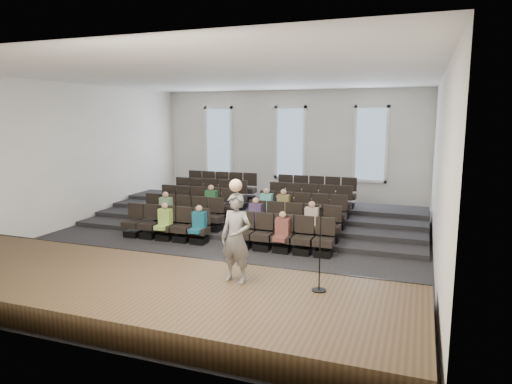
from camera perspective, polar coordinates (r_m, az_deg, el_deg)
ground at (r=14.40m, az=-3.43°, el=-6.09°), size 14.00×14.00×0.00m
ceiling at (r=13.93m, az=-3.64°, el=14.19°), size 12.00×14.00×0.02m
wall_back at (r=20.55m, az=4.35°, el=5.63°), size 12.00×0.04×5.00m
wall_front at (r=8.07m, az=-23.85°, el=-0.98°), size 12.00×0.04×5.00m
wall_left at (r=17.25m, az=-22.24°, el=4.24°), size 0.04×14.00×5.00m
wall_right at (r=12.80m, az=22.04°, el=2.69°), size 0.04×14.00×5.00m
stage at (r=10.09m, az=-15.29°, el=-11.80°), size 11.80×3.60×0.50m
stage_lip at (r=11.49m, az=-10.14°, el=-8.98°), size 11.80×0.06×0.52m
risers at (r=17.23m, az=0.77°, el=-2.82°), size 11.80×4.80×0.60m
seating_rows at (r=15.63m, az=-1.20°, el=-2.27°), size 6.80×4.70×1.67m
windows at (r=20.47m, az=4.30°, el=6.17°), size 8.44×0.10×3.24m
audience at (r=14.58m, az=-2.46°, el=-2.53°), size 5.45×2.64×1.10m
speaker at (r=9.28m, az=-2.50°, el=-5.76°), size 0.72×0.52×1.83m
mic_stand at (r=8.98m, az=7.94°, el=-9.14°), size 0.28×0.28×1.69m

